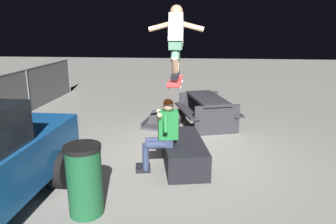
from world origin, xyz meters
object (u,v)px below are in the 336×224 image
Objects in this scene: skateboard at (175,82)px; kicker_ramp at (163,123)px; picnic_table_back at (207,106)px; ledge_box_main at (183,152)px; skater_airborne at (176,38)px; person_sitting_on_ledge at (162,131)px; trash_bin at (85,180)px.

kicker_ramp is at bearing 11.15° from skateboard.
skateboard is 3.13m from picnic_table_back.
skater_airborne is at bearing 160.89° from ledge_box_main.
kicker_ramp is (2.68, 0.54, -2.25)m from skater_airborne.
skateboard is at bearing -179.48° from skater_airborne.
skater_airborne is 3.54m from kicker_ramp.
person_sitting_on_ledge reaches higher than picnic_table_back.
ledge_box_main is at bearing -35.28° from trash_bin.
person_sitting_on_ledge reaches higher than trash_bin.
trash_bin is at bearing 140.20° from skateboard.
picnic_table_back is 4.53m from trash_bin.
ledge_box_main is 1.44× the size of skater_airborne.
kicker_ramp is (2.61, 0.30, -0.66)m from person_sitting_on_ledge.
skateboard reaches higher than trash_bin.
person_sitting_on_ledge is 1.61m from skater_airborne.
skater_airborne is 3.39m from picnic_table_back.
skater_airborne is 2.54m from trash_bin.
ledge_box_main is 1.58× the size of skateboard.
ledge_box_main is at bearing -19.11° from skater_airborne.
kicker_ramp is 1.23m from picnic_table_back.
picnic_table_back is (2.73, -0.84, -0.22)m from person_sitting_on_ledge.
kicker_ramp is at bearing -8.01° from trash_bin.
skater_airborne is at bearing -168.63° from kicker_ramp.
picnic_table_back reaches higher than ledge_box_main.
trash_bin is (-1.46, 0.87, -0.22)m from person_sitting_on_ledge.
ledge_box_main is at bearing 168.85° from picnic_table_back.
person_sitting_on_ledge is at bearing 74.05° from skater_airborne.
skateboard reaches higher than picnic_table_back.
kicker_ramp is at bearing 6.55° from person_sitting_on_ledge.
person_sitting_on_ledge is at bearing 162.85° from picnic_table_back.
picnic_table_back is at bearing -17.15° from person_sitting_on_ledge.
trash_bin is at bearing 144.72° from ledge_box_main.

